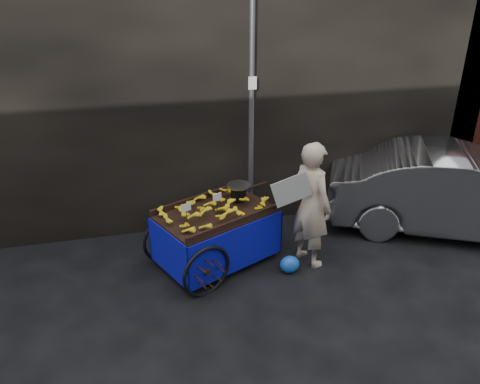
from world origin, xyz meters
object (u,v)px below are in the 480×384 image
object	(u,v)px
banana_cart	(213,219)
plastic_bag	(290,264)
parked_car	(460,192)
vendor	(311,205)

from	to	relation	value
banana_cart	plastic_bag	world-z (taller)	banana_cart
banana_cart	parked_car	bearing A→B (deg)	-24.05
vendor	parked_car	world-z (taller)	vendor
banana_cart	plastic_bag	distance (m)	1.25
vendor	plastic_bag	world-z (taller)	vendor
vendor	parked_car	distance (m)	2.68
vendor	plastic_bag	bearing A→B (deg)	97.76
plastic_bag	banana_cart	bearing A→B (deg)	154.14
vendor	plastic_bag	size ratio (longest dim) A/B	6.57
banana_cart	plastic_bag	bearing A→B (deg)	-50.64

